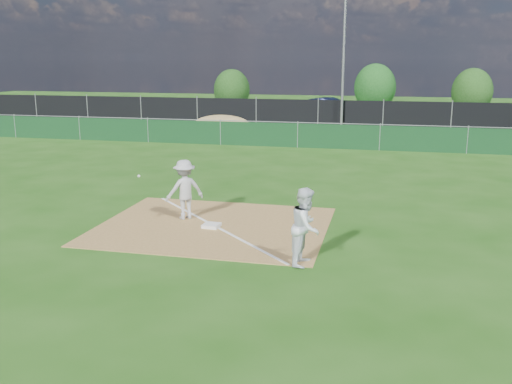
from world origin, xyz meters
The scene contains 17 objects.
ground centered at (0.00, 10.00, 0.00)m, with size 90.00×90.00×0.00m, color #1E4E10.
infield_dirt centered at (0.00, 1.00, 0.01)m, with size 6.00×5.00×0.02m, color olive.
foul_line centered at (0.00, 1.00, 0.03)m, with size 0.08×7.00×0.01m, color white.
green_fence centered at (0.00, 15.00, 0.60)m, with size 44.00×0.05×1.20m, color #0D3317.
dirt_mound centered at (-5.00, 18.50, 0.58)m, with size 3.38×2.60×1.17m, color #9E864C.
black_fence centered at (0.00, 23.00, 0.90)m, with size 46.00×0.04×1.80m, color black.
parking_lot centered at (0.00, 28.00, 0.01)m, with size 46.00×9.00×0.01m, color black.
light_pole centered at (1.50, 22.70, 4.00)m, with size 0.16×0.16×8.00m, color slate.
first_base centered at (-0.01, 0.84, 0.06)m, with size 0.42×0.42×0.09m, color white.
play_at_first centered at (-0.96, 1.48, 0.85)m, with size 1.83×1.15×1.65m.
runner centered at (2.81, -1.28, 0.85)m, with size 0.83×0.65×1.71m, color white.
car_left centered at (-4.03, 27.07, 0.68)m, with size 1.59×3.95×1.35m, color #AFB1B7.
car_mid centered at (0.31, 26.97, 0.83)m, with size 1.73×4.96×1.63m, color black.
car_right centered at (4.29, 27.61, 0.66)m, with size 1.81×4.46×1.29m, color black.
tree_left centered at (-8.28, 32.48, 1.78)m, with size 2.92×2.92×3.47m.
tree_mid centered at (3.11, 34.54, 2.02)m, with size 3.31×3.31×3.92m.
tree_right centered at (10.42, 33.75, 1.86)m, with size 3.04×3.04×3.61m.
Camera 1 is at (4.45, -12.93, 4.39)m, focal length 40.00 mm.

